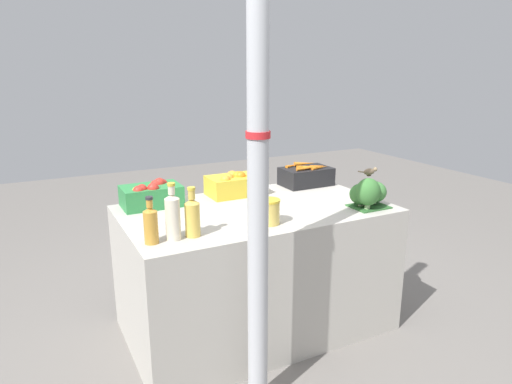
% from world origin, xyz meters
% --- Properties ---
extents(ground_plane, '(10.00, 10.00, 0.00)m').
position_xyz_m(ground_plane, '(0.00, 0.00, 0.00)').
color(ground_plane, slate).
extents(market_table, '(1.60, 0.93, 0.80)m').
position_xyz_m(market_table, '(0.00, 0.00, 0.40)').
color(market_table, '#B7B2A8').
rests_on(market_table, ground_plane).
extents(support_pole, '(0.11, 0.11, 2.49)m').
position_xyz_m(support_pole, '(-0.32, -0.64, 1.25)').
color(support_pole, '#B7BABF').
rests_on(support_pole, ground_plane).
extents(apple_crate, '(0.35, 0.23, 0.16)m').
position_xyz_m(apple_crate, '(-0.55, 0.33, 0.87)').
color(apple_crate, '#2D8442').
rests_on(apple_crate, market_table).
extents(orange_crate, '(0.35, 0.23, 0.16)m').
position_xyz_m(orange_crate, '(0.01, 0.33, 0.88)').
color(orange_crate, gold).
rests_on(orange_crate, market_table).
extents(carrot_crate, '(0.35, 0.23, 0.16)m').
position_xyz_m(carrot_crate, '(0.58, 0.33, 0.87)').
color(carrot_crate, black).
rests_on(carrot_crate, market_table).
extents(broccoli_pile, '(0.26, 0.21, 0.19)m').
position_xyz_m(broccoli_pile, '(0.61, -0.30, 0.89)').
color(broccoli_pile, '#2D602D').
rests_on(broccoli_pile, market_table).
extents(juice_bottle_amber, '(0.07, 0.07, 0.24)m').
position_xyz_m(juice_bottle_amber, '(-0.71, -0.28, 0.90)').
color(juice_bottle_amber, gold).
rests_on(juice_bottle_amber, market_table).
extents(juice_bottle_cloudy, '(0.07, 0.07, 0.29)m').
position_xyz_m(juice_bottle_cloudy, '(-0.60, -0.28, 0.92)').
color(juice_bottle_cloudy, beige).
rests_on(juice_bottle_cloudy, market_table).
extents(juice_bottle_golden, '(0.08, 0.08, 0.26)m').
position_xyz_m(juice_bottle_golden, '(-0.50, -0.28, 0.91)').
color(juice_bottle_golden, gold).
rests_on(juice_bottle_golden, market_table).
extents(pickle_jar, '(0.12, 0.12, 0.14)m').
position_xyz_m(pickle_jar, '(-0.07, -0.29, 0.87)').
color(pickle_jar, '#DBBC56').
rests_on(pickle_jar, market_table).
extents(sparrow_bird, '(0.14, 0.04, 0.05)m').
position_xyz_m(sparrow_bird, '(0.62, -0.30, 1.02)').
color(sparrow_bird, '#4C3D2D').
rests_on(sparrow_bird, broccoli_pile).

